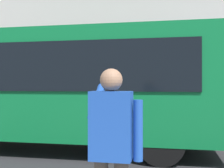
# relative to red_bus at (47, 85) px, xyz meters

# --- Properties ---
(ground_plane) EXTENTS (60.00, 60.00, 0.00)m
(ground_plane) POSITION_rel_red_bus_xyz_m (-2.00, -0.06, -1.68)
(ground_plane) COLOR #2B2B2D
(red_bus) EXTENTS (9.05, 2.54, 3.08)m
(red_bus) POSITION_rel_red_bus_xyz_m (0.00, 0.00, 0.00)
(red_bus) COLOR #0F7238
(red_bus) RESTS_ON ground_plane
(pedestrian_photographer) EXTENTS (0.53, 0.52, 1.70)m
(pedestrian_photographer) POSITION_rel_red_bus_xyz_m (-2.64, 4.47, -0.54)
(pedestrian_photographer) COLOR #4C4238
(pedestrian_photographer) RESTS_ON sidewalk_curb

